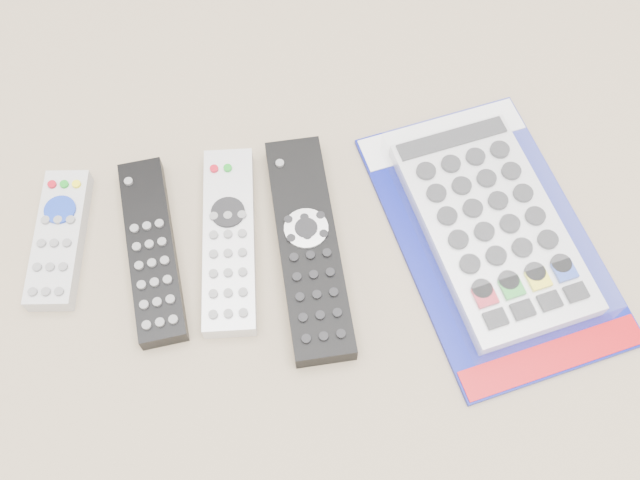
{
  "coord_description": "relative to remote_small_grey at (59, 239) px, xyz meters",
  "views": [
    {
      "loc": [
        -0.03,
        -0.3,
        0.66
      ],
      "look_at": [
        0.01,
        0.02,
        0.01
      ],
      "focal_mm": 40.0,
      "sensor_mm": 36.0,
      "label": 1
    }
  ],
  "objects": [
    {
      "name": "remote_small_grey",
      "position": [
        0.0,
        0.0,
        0.0
      ],
      "size": [
        0.07,
        0.16,
        0.02
      ],
      "rotation": [
        0.0,
        0.0,
        -0.14
      ],
      "color": "#B2B2B4",
      "rests_on": "ground"
    },
    {
      "name": "remote_slim_black",
      "position": [
        0.09,
        -0.03,
        -0.0
      ],
      "size": [
        0.06,
        0.21,
        0.02
      ],
      "rotation": [
        0.0,
        0.0,
        0.07
      ],
      "color": "black",
      "rests_on": "ground"
    },
    {
      "name": "remote_silver_dvd",
      "position": [
        0.17,
        -0.03,
        0.0
      ],
      "size": [
        0.07,
        0.21,
        0.02
      ],
      "rotation": [
        0.0,
        0.0,
        -0.09
      ],
      "color": "silver",
      "rests_on": "ground"
    },
    {
      "name": "remote_large_black",
      "position": [
        0.25,
        -0.05,
        0.0
      ],
      "size": [
        0.06,
        0.24,
        0.03
      ],
      "rotation": [
        0.0,
        0.0,
        -0.0
      ],
      "color": "black",
      "rests_on": "ground"
    },
    {
      "name": "jumbo_remote_packaged",
      "position": [
        0.44,
        -0.06,
        0.01
      ],
      "size": [
        0.24,
        0.34,
        0.04
      ],
      "rotation": [
        0.0,
        0.0,
        0.17
      ],
      "color": "navy",
      "rests_on": "ground"
    }
  ]
}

